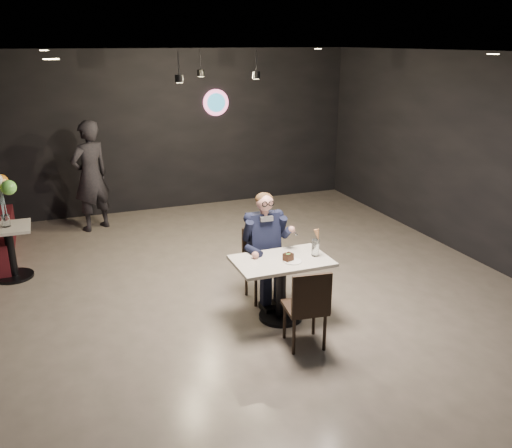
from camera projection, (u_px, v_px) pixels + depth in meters
name	position (u px, v px, depth m)	size (l,w,h in m)	color
floor	(263.00, 303.00, 6.81)	(9.00, 9.00, 0.00)	slate
wall_sign	(216.00, 103.00, 10.39)	(0.50, 0.06, 0.50)	pink
pendant_lights	(212.00, 59.00, 7.65)	(1.40, 1.20, 0.36)	black
main_table	(281.00, 289.00, 6.33)	(1.10, 0.70, 0.75)	silver
chair_far	(264.00, 265.00, 6.79)	(0.42, 0.46, 0.92)	black
chair_near	(305.00, 306.00, 5.75)	(0.42, 0.46, 0.92)	black
seated_man	(264.00, 246.00, 6.71)	(0.60, 0.80, 1.44)	black
dessert_plate	(293.00, 261.00, 6.14)	(0.21, 0.21, 0.01)	white
cake_slice	(288.00, 257.00, 6.15)	(0.10, 0.08, 0.07)	black
mint_leaf	(288.00, 254.00, 6.12)	(0.06, 0.04, 0.01)	#35852B
sundae_glass	(315.00, 248.00, 6.29)	(0.09, 0.09, 0.20)	silver
wafer_cone	(317.00, 235.00, 6.26)	(0.07, 0.07, 0.14)	tan
side_table	(11.00, 253.00, 7.43)	(0.59, 0.59, 0.74)	silver
balloon_vase	(6.00, 221.00, 7.28)	(0.11, 0.11, 0.16)	silver
balloon_bunch	(2.00, 194.00, 7.16)	(0.37, 0.37, 0.60)	#F7F534
passerby	(91.00, 176.00, 9.19)	(0.69, 0.45, 1.89)	black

